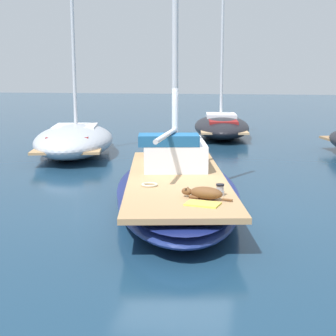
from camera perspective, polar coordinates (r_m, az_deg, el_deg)
ground_plane at (r=11.15m, az=0.93°, el=-4.18°), size 120.00×120.00×0.00m
sailboat_main at (r=11.07m, az=0.93°, el=-2.50°), size 3.92×7.59×0.66m
mast_main at (r=11.53m, az=0.66°, el=13.06°), size 0.14×2.27×6.02m
cabin_house at (r=12.05m, az=0.66°, el=1.81°), size 1.82×2.47×0.84m
dog_brown at (r=8.98m, az=4.08°, el=-2.79°), size 0.94×0.41×0.22m
deck_winch at (r=9.27m, az=5.82°, el=-2.46°), size 0.16×0.16×0.21m
coiled_rope at (r=10.02m, az=-2.07°, el=-1.87°), size 0.32×0.32×0.04m
deck_towel at (r=8.61m, az=3.89°, el=-4.01°), size 0.62×0.46×0.03m
moored_boat_far_astern at (r=23.18m, az=5.97°, el=4.72°), size 3.19×6.28×6.33m
moored_boat_port_side at (r=18.19m, az=-10.40°, el=3.19°), size 3.97×6.33×8.22m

